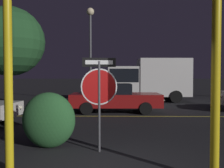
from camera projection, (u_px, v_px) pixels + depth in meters
name	position (u px, v px, depth m)	size (l,w,h in m)	color
road_center_stripe	(113.00, 116.00, 11.37)	(33.03, 0.12, 0.01)	gold
stop_sign	(99.00, 87.00, 6.05)	(0.88, 0.15, 2.29)	#4C4C51
yellow_pole_left	(8.00, 86.00, 4.86)	(0.17, 0.17, 3.32)	yellow
yellow_pole_right	(216.00, 82.00, 4.35)	(0.15, 0.15, 3.50)	yellow
hedge_bush_1	(49.00, 120.00, 6.41)	(1.36, 0.79, 1.43)	#285B2D
passing_car_2	(115.00, 98.00, 12.70)	(4.64, 2.11, 1.44)	maroon
delivery_truck	(148.00, 79.00, 17.81)	(5.82, 2.51, 3.04)	silver
street_lamp	(90.00, 36.00, 17.23)	(0.53, 0.53, 6.52)	#4C4C51
tree_1	(10.00, 42.00, 18.13)	(5.02, 5.02, 6.84)	#422D1E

